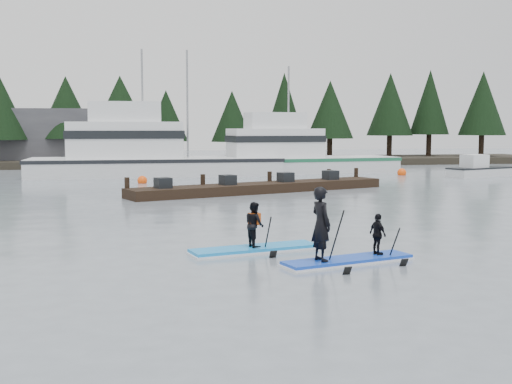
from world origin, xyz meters
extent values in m
plane|color=slate|center=(0.00, 0.00, 0.00)|extent=(160.00, 160.00, 0.00)
cube|color=#2D281E|center=(0.00, 42.00, 0.30)|extent=(70.00, 8.00, 0.60)
cube|color=#4C4C51|center=(-14.00, 44.00, 2.50)|extent=(18.00, 6.00, 5.00)
cube|color=silver|center=(-2.38, 29.54, 0.11)|extent=(17.28, 4.94, 2.30)
cube|color=white|center=(-4.45, 29.56, 2.51)|extent=(7.79, 3.52, 2.49)
cylinder|color=gray|center=(-3.24, 29.55, 5.00)|extent=(0.14, 0.14, 7.48)
cube|color=silver|center=(8.11, 30.30, 0.11)|extent=(15.20, 5.67, 2.12)
cube|color=white|center=(6.33, 30.12, 2.23)|extent=(6.95, 3.69, 2.12)
cylinder|color=gray|center=(7.37, 30.23, 4.50)|extent=(0.14, 0.14, 6.67)
cube|color=silver|center=(19.70, 24.34, 0.31)|extent=(5.63, 3.30, 0.63)
cube|color=black|center=(2.45, 16.61, 0.24)|extent=(14.26, 6.64, 0.48)
sphere|color=#FF4E0C|center=(14.71, 26.46, 0.00)|extent=(0.63, 0.63, 0.63)
sphere|color=#FF4E0C|center=(-3.50, 23.36, 0.00)|extent=(0.59, 0.59, 0.59)
cube|color=#1787DA|center=(-1.08, 0.92, 0.07)|extent=(3.63, 1.62, 0.13)
imported|color=black|center=(-1.08, 0.92, 0.74)|extent=(0.58, 0.68, 1.22)
cube|color=#D64F12|center=(-1.08, 0.92, 0.89)|extent=(0.34, 0.26, 0.32)
cylinder|color=black|center=(-0.78, 0.76, 0.28)|extent=(0.11, 0.88, 1.48)
cube|color=blue|center=(0.92, -0.97, 0.06)|extent=(3.52, 1.67, 0.12)
imported|color=black|center=(0.14, -1.18, 1.03)|extent=(0.59, 0.75, 1.81)
cylinder|color=black|center=(0.44, -1.33, 0.59)|extent=(0.16, 0.99, 1.68)
imported|color=black|center=(1.78, -0.74, 0.65)|extent=(0.41, 0.66, 1.05)
cylinder|color=black|center=(2.08, -0.89, 0.18)|extent=(0.14, 0.84, 1.42)
camera|label=1|loc=(-4.45, -15.87, 3.33)|focal=45.00mm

